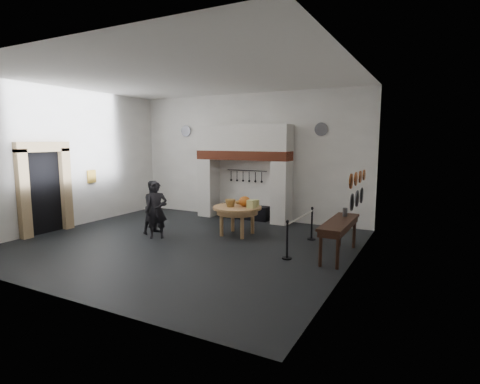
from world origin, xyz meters
The scene contains 39 objects.
floor centered at (0.00, 0.00, 0.00)m, with size 9.00×8.00×0.02m, color black.
ceiling centered at (0.00, 0.00, 4.50)m, with size 9.00×8.00×0.02m, color silver.
wall_back centered at (0.00, 4.00, 2.25)m, with size 9.00×0.02×4.50m, color white.
wall_front centered at (0.00, -4.00, 2.25)m, with size 9.00×0.02×4.50m, color white.
wall_left centered at (-4.50, 0.00, 2.25)m, with size 0.02×8.00×4.50m, color white.
wall_right centered at (4.50, 0.00, 2.25)m, with size 0.02×8.00×4.50m, color white.
chimney_pier_left centered at (-1.48, 3.65, 1.07)m, with size 0.55×0.70×2.15m, color silver.
chimney_pier_right centered at (1.48, 3.65, 1.07)m, with size 0.55×0.70×2.15m, color silver.
hearth_brick_band centered at (0.00, 3.65, 2.31)m, with size 3.50×0.72×0.32m, color #9E442B.
chimney_hood centered at (0.00, 3.65, 2.92)m, with size 3.50×0.70×0.90m, color silver.
iron_range centered at (0.00, 3.72, 0.25)m, with size 1.90×0.45×0.50m, color black.
utensil_rail centered at (0.00, 3.92, 1.75)m, with size 0.02×0.02×1.60m, color black.
door_recess centered at (-4.47, -1.00, 1.25)m, with size 0.04×1.10×2.50m, color black.
door_jamb_near centered at (-4.38, -1.70, 1.30)m, with size 0.22×0.30×2.60m, color tan.
door_jamb_far centered at (-4.38, -0.30, 1.30)m, with size 0.22×0.30×2.60m, color tan.
door_lintel centered at (-4.38, -1.00, 2.65)m, with size 0.22×1.70×0.30m, color tan.
wall_plaque centered at (-4.45, 0.80, 1.60)m, with size 0.05×0.34×0.44m, color gold.
work_table centered at (0.89, 1.52, 0.84)m, with size 1.46×1.46×0.07m, color tan.
pumpkin centered at (1.09, 1.62, 1.03)m, with size 0.36×0.36×0.31m, color #C7491C.
cheese_block_big centered at (1.39, 1.47, 0.99)m, with size 0.22×0.22×0.24m, color #D9D781.
cheese_block_small centered at (1.37, 1.77, 0.97)m, with size 0.18×0.18×0.20m, color #EFED8E.
wicker_basket centered at (0.74, 1.37, 0.98)m, with size 0.32×0.32×0.22m, color olive.
bread_loaf centered at (0.79, 1.87, 0.94)m, with size 0.31×0.18×0.13m, color olive.
visitor_near centered at (-1.03, 0.13, 0.83)m, with size 0.61×0.40×1.66m, color black.
visitor_far centered at (-1.43, 0.53, 0.82)m, with size 0.79×0.62×1.63m, color black.
side_table centered at (4.10, 0.81, 0.87)m, with size 0.55×2.20×0.06m, color #381E14.
pewter_jug centered at (4.10, 1.41, 1.01)m, with size 0.12×0.12×0.22m, color #494A4E.
copper_pan_a centered at (4.46, 0.20, 1.95)m, with size 0.34×0.34×0.03m, color #C6662D.
copper_pan_b centered at (4.46, 0.75, 1.95)m, with size 0.32×0.32×0.03m, color #C6662D.
copper_pan_c centered at (4.46, 1.30, 1.95)m, with size 0.30×0.30×0.03m, color #C6662D.
copper_pan_d centered at (4.46, 1.85, 1.95)m, with size 0.28×0.28×0.03m, color #C6662D.
pewter_plate_left centered at (4.46, 0.40, 1.45)m, with size 0.40×0.40×0.03m, color #4C4C51.
pewter_plate_mid centered at (4.46, 1.00, 1.45)m, with size 0.40×0.40×0.03m, color #4C4C51.
pewter_plate_right centered at (4.46, 1.60, 1.45)m, with size 0.40×0.40×0.03m, color #4C4C51.
pewter_plate_back_left centered at (-2.70, 3.96, 3.20)m, with size 0.44×0.44×0.03m, color #4C4C51.
pewter_plate_back_right centered at (2.70, 3.96, 3.20)m, with size 0.44×0.44×0.03m, color #4C4C51.
barrier_post_near centered at (3.04, 0.05, 0.45)m, with size 0.05×0.05×0.90m, color black.
barrier_post_far centered at (3.04, 2.05, 0.45)m, with size 0.05×0.05×0.90m, color black.
barrier_rope centered at (3.04, 1.05, 0.85)m, with size 0.04×0.04×2.00m, color white.
Camera 1 is at (6.11, -8.22, 2.86)m, focal length 28.00 mm.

